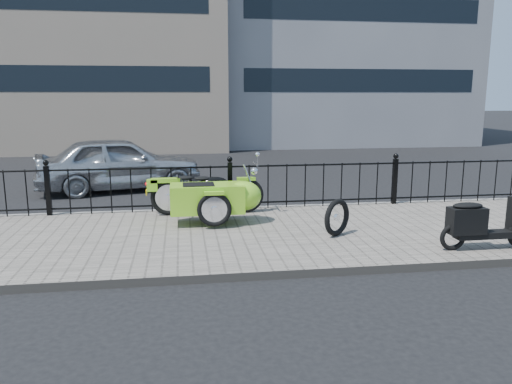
{
  "coord_description": "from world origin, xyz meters",
  "views": [
    {
      "loc": [
        -0.94,
        -8.55,
        2.42
      ],
      "look_at": [
        0.32,
        -0.1,
        0.74
      ],
      "focal_mm": 35.0,
      "sensor_mm": 36.0,
      "label": 1
    }
  ],
  "objects": [
    {
      "name": "spare_tire",
      "position": [
        1.55,
        -0.9,
        0.43
      ],
      "size": [
        0.55,
        0.44,
        0.62
      ],
      "primitive_type": "torus",
      "rotation": [
        1.57,
        0.0,
        0.63
      ],
      "color": "black",
      "rests_on": "sidewalk"
    },
    {
      "name": "building_tan",
      "position": [
        -6.0,
        15.99,
        6.0
      ],
      "size": [
        14.0,
        8.01,
        12.0
      ],
      "color": "gray",
      "rests_on": "ground"
    },
    {
      "name": "scooter",
      "position": [
        3.47,
        -1.9,
        0.52
      ],
      "size": [
        1.5,
        0.44,
        1.02
      ],
      "color": "black",
      "rests_on": "sidewalk"
    },
    {
      "name": "motorcycle_sidecar",
      "position": [
        -0.34,
        0.34,
        0.59
      ],
      "size": [
        2.28,
        1.48,
        0.98
      ],
      "color": "black",
      "rests_on": "sidewalk"
    },
    {
      "name": "sedan_car",
      "position": [
        -2.52,
        4.38,
        0.69
      ],
      "size": [
        4.32,
        2.51,
        1.38
      ],
      "primitive_type": "imported",
      "rotation": [
        0.0,
        0.0,
        1.8
      ],
      "color": "#ACAFB4",
      "rests_on": "ground"
    },
    {
      "name": "ground",
      "position": [
        0.0,
        0.0,
        0.0
      ],
      "size": [
        120.0,
        120.0,
        0.0
      ],
      "primitive_type": "plane",
      "color": "black",
      "rests_on": "ground"
    },
    {
      "name": "iron_fence",
      "position": [
        0.0,
        1.3,
        0.59
      ],
      "size": [
        14.11,
        0.11,
        1.08
      ],
      "color": "black",
      "rests_on": "sidewalk"
    },
    {
      "name": "sidewalk",
      "position": [
        0.0,
        -0.5,
        0.06
      ],
      "size": [
        30.0,
        3.8,
        0.12
      ],
      "primitive_type": "cube",
      "color": "#676057",
      "rests_on": "ground"
    },
    {
      "name": "curb",
      "position": [
        0.0,
        1.44,
        0.06
      ],
      "size": [
        30.0,
        0.1,
        0.12
      ],
      "primitive_type": "cube",
      "color": "gray",
      "rests_on": "ground"
    }
  ]
}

